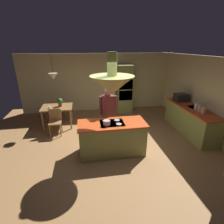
% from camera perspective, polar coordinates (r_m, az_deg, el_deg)
% --- Properties ---
extents(ground, '(8.16, 8.16, 0.00)m').
position_cam_1_polar(ground, '(5.26, -0.36, -11.86)').
color(ground, '#9E7042').
extents(wall_back, '(6.80, 0.10, 2.55)m').
position_cam_1_polar(wall_back, '(8.00, -4.39, 9.55)').
color(wall_back, beige).
rests_on(wall_back, ground).
extents(wall_right, '(0.10, 7.20, 2.55)m').
position_cam_1_polar(wall_right, '(6.38, 29.19, 3.98)').
color(wall_right, beige).
rests_on(wall_right, ground).
extents(kitchen_island, '(1.82, 0.79, 0.94)m').
position_cam_1_polar(kitchen_island, '(4.85, 0.01, -8.51)').
color(kitchen_island, '#8C934C').
rests_on(kitchen_island, ground).
extents(counter_run_right, '(0.73, 2.40, 0.92)m').
position_cam_1_polar(counter_run_right, '(6.55, 24.11, -2.29)').
color(counter_run_right, '#8C934C').
rests_on(counter_run_right, ground).
extents(oven_tower, '(0.66, 0.62, 2.08)m').
position_cam_1_polar(oven_tower, '(7.83, 4.05, 7.56)').
color(oven_tower, '#8C934C').
rests_on(oven_tower, ground).
extents(dining_table, '(1.09, 0.85, 0.76)m').
position_cam_1_polar(dining_table, '(6.71, -17.55, 0.88)').
color(dining_table, olive).
rests_on(dining_table, ground).
extents(person_at_island, '(0.53, 0.23, 1.71)m').
position_cam_1_polar(person_at_island, '(5.22, -1.28, 0.05)').
color(person_at_island, tan).
rests_on(person_at_island, ground).
extents(range_hood, '(1.10, 1.10, 1.00)m').
position_cam_1_polar(range_hood, '(4.31, 0.01, 9.23)').
color(range_hood, '#8C934C').
extents(pendant_light_over_table, '(0.32, 0.32, 0.82)m').
position_cam_1_polar(pendant_light_over_table, '(6.42, -18.74, 11.03)').
color(pendant_light_over_table, beige).
extents(chair_facing_island, '(0.40, 0.40, 0.87)m').
position_cam_1_polar(chair_facing_island, '(6.17, -18.12, -2.49)').
color(chair_facing_island, olive).
rests_on(chair_facing_island, ground).
extents(chair_by_back_wall, '(0.40, 0.40, 0.87)m').
position_cam_1_polar(chair_by_back_wall, '(7.36, -16.82, 1.46)').
color(chair_by_back_wall, olive).
rests_on(chair_by_back_wall, ground).
extents(potted_plant_on_table, '(0.20, 0.20, 0.30)m').
position_cam_1_polar(potted_plant_on_table, '(6.63, -16.71, 3.20)').
color(potted_plant_on_table, '#99382D').
rests_on(potted_plant_on_table, dining_table).
extents(cup_on_table, '(0.07, 0.07, 0.09)m').
position_cam_1_polar(cup_on_table, '(6.50, -19.86, 1.35)').
color(cup_on_table, white).
rests_on(cup_on_table, dining_table).
extents(canister_flour, '(0.14, 0.14, 0.20)m').
position_cam_1_polar(canister_flour, '(5.92, 27.89, 0.42)').
color(canister_flour, '#E0B78C').
rests_on(canister_flour, counter_run_right).
extents(canister_sugar, '(0.12, 0.12, 0.21)m').
position_cam_1_polar(canister_sugar, '(6.05, 26.91, 1.06)').
color(canister_sugar, '#E0B78C').
rests_on(canister_sugar, counter_run_right).
extents(canister_tea, '(0.13, 0.13, 0.21)m').
position_cam_1_polar(canister_tea, '(6.18, 25.97, 1.63)').
color(canister_tea, silver).
rests_on(canister_tea, counter_run_right).
extents(microwave_on_counter, '(0.46, 0.36, 0.28)m').
position_cam_1_polar(microwave_on_counter, '(6.92, 21.71, 4.48)').
color(microwave_on_counter, '#232326').
rests_on(microwave_on_counter, counter_run_right).
extents(cooking_pot_on_cooktop, '(0.18, 0.18, 0.12)m').
position_cam_1_polar(cooking_pot_on_cooktop, '(4.47, -1.74, -3.49)').
color(cooking_pot_on_cooktop, '#B2B2B7').
rests_on(cooking_pot_on_cooktop, kitchen_island).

